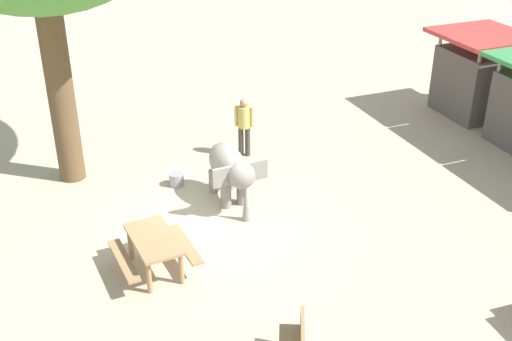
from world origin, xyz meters
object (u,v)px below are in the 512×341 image
at_px(person_handler, 244,123).
at_px(picnic_table_near, 154,246).
at_px(elephant, 230,169).
at_px(market_stall_red, 476,78).
at_px(feed_bucket, 177,179).

relative_size(person_handler, picnic_table_near, 1.01).
height_order(elephant, person_handler, person_handler).
relative_size(person_handler, market_stall_red, 0.64).
bearing_deg(feed_bucket, picnic_table_near, -22.49).
xyz_separation_m(elephant, person_handler, (-2.17, 1.18, 0.09)).
bearing_deg(market_stall_red, picnic_table_near, -69.00).
bearing_deg(person_handler, picnic_table_near, -8.94).
bearing_deg(picnic_table_near, person_handler, 135.89).
xyz_separation_m(picnic_table_near, market_stall_red, (-4.25, 11.06, 0.55)).
bearing_deg(picnic_table_near, market_stall_red, 106.86).
height_order(picnic_table_near, feed_bucket, picnic_table_near).
relative_size(picnic_table_near, feed_bucket, 4.45).
bearing_deg(market_stall_red, person_handler, -89.32).
bearing_deg(feed_bucket, person_handler, 113.57).
distance_m(elephant, picnic_table_near, 3.05).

